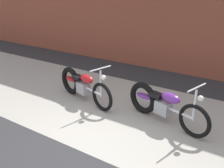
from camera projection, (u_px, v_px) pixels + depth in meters
name	position (u px, v px, depth m)	size (l,w,h in m)	color
ground_plane	(87.00, 154.00, 4.36)	(80.00, 80.00, 0.00)	#2D2D30
sidewalk_slab	(134.00, 113.00, 5.72)	(36.00, 3.50, 0.01)	#9E998E
motorcycle_red	(81.00, 85.00, 6.27)	(1.96, 0.77, 1.03)	black
motorcycle_purple	(160.00, 104.00, 5.27)	(1.96, 0.78, 1.03)	black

